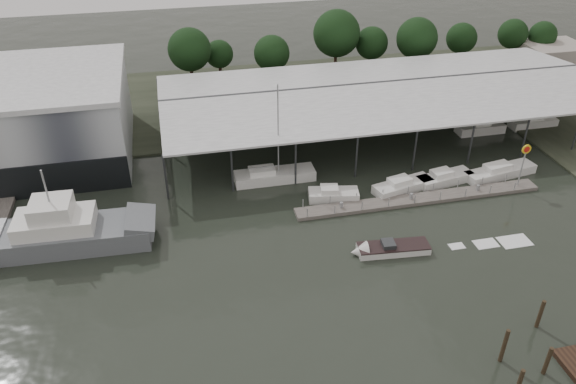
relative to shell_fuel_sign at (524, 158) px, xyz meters
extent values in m
plane|color=black|center=(-27.00, -9.99, -3.93)|extent=(200.00, 200.00, 0.00)
cube|color=#3B4131|center=(-27.00, 32.01, -3.83)|extent=(140.00, 30.00, 0.30)
cube|color=#ABB1B6|center=(-55.00, 20.01, 1.07)|extent=(24.00, 20.00, 10.00)
cube|color=black|center=(-55.00, 9.96, -1.93)|extent=(24.00, 0.30, 4.00)
cube|color=white|center=(-55.00, 20.01, 6.27)|extent=(24.50, 20.50, 0.60)
cube|color=#313436|center=(-10.00, 18.01, 2.84)|extent=(58.00, 0.40, 0.30)
cylinder|color=#313436|center=(-39.00, 6.51, -1.18)|extent=(0.24, 0.24, 5.50)
cylinder|color=#313436|center=(-39.00, 29.51, -1.18)|extent=(0.24, 0.24, 5.50)
cylinder|color=#313436|center=(19.00, 29.51, -1.18)|extent=(0.24, 0.24, 5.50)
cube|color=slate|center=(-12.00, 0.01, -3.73)|extent=(28.00, 2.00, 0.40)
cylinder|color=gray|center=(-25.00, -0.89, -3.13)|extent=(0.10, 0.10, 1.20)
cylinder|color=gray|center=(1.00, 0.91, -3.13)|extent=(0.10, 0.10, 1.20)
cube|color=gray|center=(-13.00, 0.01, -3.23)|extent=(0.30, 0.30, 0.70)
cylinder|color=gray|center=(0.00, 0.01, -1.43)|extent=(0.16, 0.16, 5.00)
cylinder|color=yellow|center=(0.00, 0.01, 1.07)|extent=(1.10, 0.12, 1.10)
cylinder|color=red|center=(0.00, -0.06, 1.07)|extent=(0.70, 0.05, 0.70)
cube|color=#9F968C|center=(28.00, 35.01, -1.93)|extent=(10.00, 8.00, 4.00)
cube|color=#585E62|center=(-48.73, 0.14, -3.03)|extent=(15.88, 5.74, 2.40)
cube|color=#585E62|center=(-41.84, -0.15, -2.03)|extent=(3.21, 5.00, 1.76)
cube|color=silver|center=(-49.67, 0.18, -1.24)|extent=(7.54, 4.53, 1.80)
cube|color=silver|center=(-49.67, 0.18, 0.47)|extent=(3.91, 3.76, 1.61)
cylinder|color=gray|center=(-49.67, 0.18, 2.87)|extent=(0.18, 0.18, 3.50)
cube|color=silver|center=(-26.69, 7.78, -3.43)|extent=(9.37, 2.63, 1.40)
cube|color=silver|center=(-28.19, 7.78, -2.53)|extent=(3.00, 1.80, 0.80)
cylinder|color=gray|center=(-26.22, 7.78, 2.42)|extent=(0.16, 0.16, 10.94)
cylinder|color=gray|center=(-27.91, 7.78, -2.03)|extent=(3.50, 0.13, 0.12)
cube|color=silver|center=(-18.22, -7.92, -3.58)|extent=(7.07, 2.60, 0.90)
cone|color=silver|center=(-21.60, -7.62, -3.58)|extent=(1.77, 2.13, 2.00)
cube|color=black|center=(-18.22, -7.92, -3.18)|extent=(7.08, 2.66, 0.12)
cube|color=#313436|center=(-18.77, -7.87, -2.93)|extent=(1.32, 1.50, 0.50)
cube|color=white|center=(-11.78, -8.49, -3.91)|extent=(2.30, 1.50, 0.04)
cube|color=white|center=(-8.79, -8.75, -3.91)|extent=(3.10, 2.00, 0.04)
cube|color=white|center=(-5.80, -9.01, -3.91)|extent=(3.90, 2.50, 0.04)
cube|color=silver|center=(-21.17, 2.37, -3.43)|extent=(5.79, 3.18, 1.10)
cube|color=silver|center=(-21.67, 2.37, -2.63)|extent=(2.18, 1.94, 0.70)
cube|color=silver|center=(-12.96, 2.40, -3.43)|extent=(7.44, 3.81, 1.10)
cube|color=silver|center=(-13.46, 2.40, -2.63)|extent=(2.80, 2.15, 0.70)
cube|color=silver|center=(-7.57, 2.95, -3.43)|extent=(6.99, 3.34, 1.10)
cube|color=silver|center=(-8.07, 2.95, -2.63)|extent=(2.59, 1.99, 0.70)
cube|color=silver|center=(-0.54, 2.86, -3.43)|extent=(9.25, 3.66, 1.10)
cube|color=silver|center=(-1.04, 2.86, -2.63)|extent=(3.38, 2.11, 0.70)
cylinder|color=#382A1C|center=(-12.69, -24.08, -2.89)|extent=(0.32, 0.32, 3.28)
cylinder|color=#382A1C|center=(-15.23, -22.30, -2.60)|extent=(0.32, 0.32, 3.85)
cylinder|color=#382A1C|center=(-10.43, -19.74, -2.82)|extent=(0.32, 0.32, 3.41)
cylinder|color=black|center=(-33.77, 37.82, -1.57)|extent=(0.50, 0.50, 4.70)
sphere|color=#173816|center=(-33.77, 37.82, 2.66)|extent=(6.59, 6.59, 6.59)
cylinder|color=black|center=(-28.97, 41.00, -2.32)|extent=(0.50, 0.50, 3.21)
sphere|color=#173816|center=(-28.97, 41.00, 0.57)|extent=(4.49, 4.49, 4.49)
cylinder|color=black|center=(-21.27, 36.33, -1.93)|extent=(0.50, 0.50, 3.99)
sphere|color=#173816|center=(-21.27, 36.33, 1.66)|extent=(5.58, 5.58, 5.58)
cylinder|color=black|center=(-10.33, 37.98, -1.25)|extent=(0.50, 0.50, 5.35)
sphere|color=#173816|center=(-10.33, 37.98, 3.57)|extent=(7.49, 7.49, 7.49)
cylinder|color=black|center=(-4.03, 38.52, -2.02)|extent=(0.50, 0.50, 3.81)
sphere|color=#173816|center=(-4.03, 38.52, 1.41)|extent=(5.33, 5.33, 5.33)
cylinder|color=black|center=(2.46, 35.46, -1.57)|extent=(0.50, 0.50, 4.72)
sphere|color=#173816|center=(2.46, 35.46, 2.68)|extent=(6.61, 6.61, 6.61)
cylinder|color=black|center=(12.00, 38.23, -2.09)|extent=(0.50, 0.50, 3.68)
sphere|color=#173816|center=(12.00, 38.23, 1.22)|extent=(5.15, 5.15, 5.15)
cylinder|color=black|center=(22.05, 38.81, -2.11)|extent=(0.50, 0.50, 3.63)
sphere|color=#173816|center=(22.05, 38.81, 1.15)|extent=(5.08, 5.08, 5.08)
cylinder|color=black|center=(27.21, 37.72, -2.21)|extent=(0.50, 0.50, 3.43)
sphere|color=#173816|center=(27.21, 37.72, 0.87)|extent=(4.80, 4.80, 4.80)
camera|label=1|loc=(-37.52, -47.42, 29.93)|focal=35.00mm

